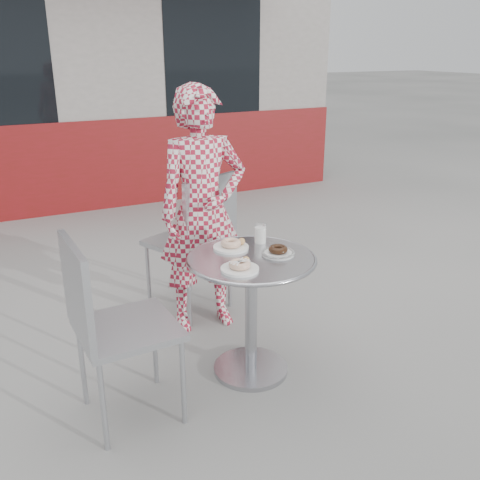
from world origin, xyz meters
name	(u,v)px	position (x,y,z in m)	size (l,w,h in m)	color
ground	(247,367)	(0.00, 0.00, 0.00)	(60.00, 60.00, 0.00)	gray
storefront	(62,67)	(0.00, 5.56, 1.49)	(6.02, 4.55, 3.00)	gray
bistro_table	(251,286)	(0.00, -0.04, 0.53)	(0.70, 0.70, 0.71)	silver
chair_far	(191,269)	(-0.01, 0.84, 0.30)	(0.62, 0.62, 0.99)	#A5A7AD
chair_left	(128,364)	(-0.72, -0.11, 0.29)	(0.48, 0.47, 0.96)	#A5A7AD
seated_person	(203,212)	(-0.01, 0.61, 0.78)	(0.57, 0.37, 1.56)	maroon
plate_far	(232,245)	(-0.04, 0.12, 0.72)	(0.20, 0.20, 0.05)	white
plate_near	(240,266)	(-0.13, -0.17, 0.72)	(0.19, 0.19, 0.05)	white
plate_checker	(278,252)	(0.15, -0.07, 0.72)	(0.18, 0.18, 0.05)	white
milk_cup	(260,234)	(0.15, 0.13, 0.76)	(0.07, 0.07, 0.11)	white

